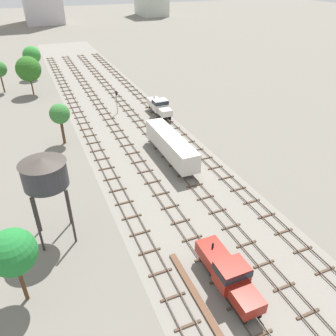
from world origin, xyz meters
TOP-DOWN VIEW (x-y plane):
  - ground_plane at (0.00, 56.00)m, footprint 480.00×480.00m
  - ballast_bed at (0.00, 56.00)m, footprint 18.71×176.00m
  - track_far_left at (-7.36, 57.00)m, footprint 2.40×126.00m
  - track_left at (-2.45, 57.00)m, footprint 2.40×126.00m
  - track_centre_left at (2.45, 57.00)m, footprint 2.40×126.00m
  - track_centre at (7.36, 57.00)m, footprint 2.40×126.00m
  - shunter_loco_left_nearest at (-2.45, 18.48)m, footprint 2.74×8.46m
  - freight_boxcar_centre_left_near at (2.46, 42.57)m, footprint 2.87×14.00m
  - shunter_loco_centre_mid at (7.36, 59.54)m, footprint 2.74×8.46m
  - water_tower at (-15.69, 31.69)m, footprint 4.57×4.57m
  - signal_post_nearest at (0.00, 63.87)m, footprint 0.28×0.47m
  - lineside_tree_0 at (-14.74, 82.72)m, footprint 5.48×5.48m
  - lineside_tree_1 at (-13.16, 96.54)m, footprint 4.45×4.45m
  - lineside_tree_2 at (-19.25, 24.44)m, footprint 3.94×3.94m
  - lineside_tree_4 at (-11.76, 54.47)m, footprint 3.24×3.24m
  - spare_rail_bundle at (-5.42, 19.11)m, footprint 0.60×10.00m

SIDE VIEW (x-z plane):
  - ground_plane at x=0.00m, z-range 0.00..0.00m
  - ballast_bed at x=0.00m, z-range 0.00..0.01m
  - spare_rail_bundle at x=-5.42m, z-range 0.00..0.24m
  - track_far_left at x=-7.36m, z-range -0.01..0.28m
  - track_left at x=-2.45m, z-range -0.01..0.28m
  - track_centre_left at x=2.45m, z-range -0.01..0.28m
  - track_centre at x=7.36m, z-range -0.01..0.28m
  - shunter_loco_left_nearest at x=-2.45m, z-range 0.46..3.56m
  - shunter_loco_centre_mid at x=7.36m, z-range 0.46..3.56m
  - freight_boxcar_centre_left_near at x=2.46m, z-range 0.65..4.25m
  - signal_post_nearest at x=0.00m, z-range 0.67..5.39m
  - lineside_tree_4 at x=-11.76m, z-range 1.72..8.54m
  - lineside_tree_2 at x=-19.25m, z-range 1.81..9.44m
  - lineside_tree_0 at x=-14.74m, z-range 1.56..10.18m
  - lineside_tree_1 at x=-13.16m, z-range 1.85..10.05m
  - water_tower at x=-15.69m, z-range 3.23..12.95m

